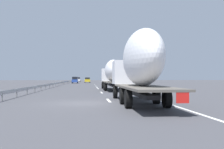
{
  "coord_description": "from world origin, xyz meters",
  "views": [
    {
      "loc": [
        -18.35,
        -0.28,
        1.71
      ],
      "look_at": [
        11.65,
        -2.89,
        2.06
      ],
      "focal_mm": 43.73,
      "sensor_mm": 36.0,
      "label": 1
    }
  ],
  "objects": [
    {
      "name": "lane_stripe_4",
      "position": [
        36.57,
        -1.8,
        0.0
      ],
      "size": [
        3.2,
        0.2,
        0.01
      ],
      "primitive_type": "cube",
      "color": "white",
      "rests_on": "ground_plane"
    },
    {
      "name": "truck_trailing",
      "position": [
        -0.72,
        -3.6,
        2.61
      ],
      "size": [
        13.74,
        2.55,
        4.67
      ],
      "color": "silver",
      "rests_on": "ground_plane"
    },
    {
      "name": "car_blue_sedan",
      "position": [
        64.91,
        3.77,
        0.98
      ],
      "size": [
        4.43,
        1.76,
        1.97
      ],
      "color": "#28479E",
      "rests_on": "ground_plane"
    },
    {
      "name": "lane_stripe_0",
      "position": [
        2.0,
        -1.8,
        0.0
      ],
      "size": [
        3.2,
        0.2,
        0.01
      ],
      "primitive_type": "cube",
      "color": "white",
      "rests_on": "ground_plane"
    },
    {
      "name": "car_white_van",
      "position": [
        92.97,
        3.86,
        0.95
      ],
      "size": [
        4.43,
        1.79,
        1.9
      ],
      "color": "white",
      "rests_on": "ground_plane"
    },
    {
      "name": "car_yellow_coupe",
      "position": [
        74.06,
        0.02,
        0.91
      ],
      "size": [
        4.58,
        1.82,
        1.77
      ],
      "color": "gold",
      "rests_on": "ground_plane"
    },
    {
      "name": "lane_stripe_1",
      "position": [
        12.87,
        -1.8,
        0.0
      ],
      "size": [
        3.2,
        0.2,
        0.01
      ],
      "primitive_type": "cube",
      "color": "white",
      "rests_on": "ground_plane"
    },
    {
      "name": "road_sign",
      "position": [
        43.97,
        -6.7,
        2.06
      ],
      "size": [
        0.1,
        0.9,
        2.97
      ],
      "color": "gray",
      "rests_on": "ground_plane"
    },
    {
      "name": "tree_1",
      "position": [
        48.76,
        -11.08,
        4.35
      ],
      "size": [
        2.76,
        2.76,
        7.1
      ],
      "color": "#472D19",
      "rests_on": "ground_plane"
    },
    {
      "name": "tree_0",
      "position": [
        58.16,
        -11.31,
        3.32
      ],
      "size": [
        3.73,
        3.73,
        5.41
      ],
      "color": "#472D19",
      "rests_on": "ground_plane"
    },
    {
      "name": "tree_2",
      "position": [
        42.77,
        -11.5,
        3.64
      ],
      "size": [
        3.38,
        3.38,
        5.69
      ],
      "color": "#472D19",
      "rests_on": "ground_plane"
    },
    {
      "name": "edge_line_right",
      "position": [
        45.0,
        -5.5,
        0.0
      ],
      "size": [
        110.0,
        0.2,
        0.01
      ],
      "primitive_type": "cube",
      "color": "white",
      "rests_on": "ground_plane"
    },
    {
      "name": "ground_plane",
      "position": [
        40.0,
        0.0,
        0.0
      ],
      "size": [
        260.0,
        260.0,
        0.0
      ],
      "primitive_type": "plane",
      "color": "#424247"
    },
    {
      "name": "lane_stripe_5",
      "position": [
        47.48,
        -1.8,
        0.0
      ],
      "size": [
        3.2,
        0.2,
        0.01
      ],
      "primitive_type": "cube",
      "color": "white",
      "rests_on": "ground_plane"
    },
    {
      "name": "lane_stripe_3",
      "position": [
        29.5,
        -1.8,
        0.0
      ],
      "size": [
        3.2,
        0.2,
        0.01
      ],
      "primitive_type": "cube",
      "color": "white",
      "rests_on": "ground_plane"
    },
    {
      "name": "guardrail_median",
      "position": [
        43.0,
        6.0,
        0.58
      ],
      "size": [
        94.0,
        0.1,
        0.76
      ],
      "color": "#9EA0A5",
      "rests_on": "ground_plane"
    },
    {
      "name": "lane_stripe_2",
      "position": [
        23.89,
        -1.8,
        0.0
      ],
      "size": [
        3.2,
        0.2,
        0.01
      ],
      "primitive_type": "cube",
      "color": "white",
      "rests_on": "ground_plane"
    },
    {
      "name": "truck_lead",
      "position": [
        19.2,
        -3.6,
        2.36
      ],
      "size": [
        14.25,
        2.55,
        4.11
      ],
      "color": "silver",
      "rests_on": "ground_plane"
    }
  ]
}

